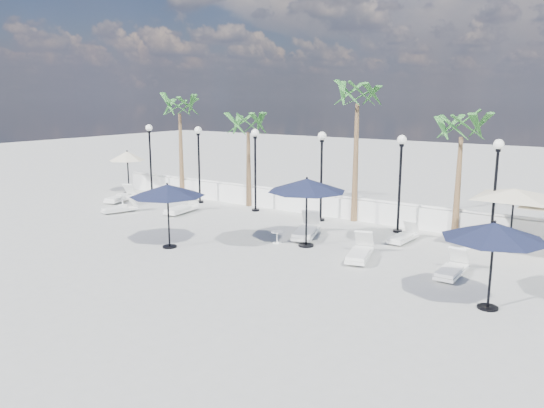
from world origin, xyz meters
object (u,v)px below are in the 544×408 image
Objects in this scene: parasol_cream_small at (127,157)px; lounger_6 at (452,269)px; lounger_2 at (120,208)px; parasol_cream_sq_a at (515,189)px; lounger_0 at (182,208)px; parasol_navy_mid at (307,185)px; lounger_4 at (360,252)px; parasol_navy_left at (167,191)px; parasol_navy_right at (494,231)px; lounger_1 at (121,197)px; lounger_5 at (403,236)px; lounger_3 at (306,230)px.

lounger_6 is at bearing -11.48° from parasol_cream_small.
lounger_2 is 16.68m from parasol_cream_sq_a.
lounger_0 is 0.73× the size of parasol_navy_mid.
parasol_cream_small is (-15.83, 3.86, 1.81)m from lounger_4.
lounger_2 is 0.84× the size of lounger_4.
parasol_navy_mid is 1.17× the size of parasol_cream_small.
parasol_navy_left is 11.93m from parasol_cream_sq_a.
lounger_0 is at bearing 165.29° from parasol_navy_right.
lounger_1 is 1.20× the size of lounger_5.
lounger_1 is 14.47m from lounger_4.
lounger_5 is at bearing 131.55° from lounger_6.
lounger_1 is 0.80× the size of parasol_navy_right.
lounger_4 is 0.80× the size of parasol_navy_right.
lounger_0 reaches higher than lounger_1.
lounger_0 is 0.80× the size of parasol_navy_right.
lounger_4 reaches higher than lounger_5.
parasol_cream_small is (-5.99, 2.03, 1.81)m from lounger_0.
lounger_5 is 0.35× the size of parasol_cream_sq_a.
lounger_6 is 0.64× the size of parasol_navy_mid.
lounger_6 is at bearing -31.95° from lounger_3.
lounger_1 is at bearing 168.07° from parasol_navy_right.
parasol_navy_right is (14.31, -3.76, 1.77)m from lounger_0.
parasol_navy_right is (4.47, -1.93, 1.77)m from lounger_4.
parasol_navy_right is (7.37, -3.34, 1.75)m from lounger_3.
lounger_3 is 0.86× the size of parasol_navy_left.
lounger_6 is at bearing 17.13° from lounger_2.
lounger_1 is 0.42× the size of parasol_cream_sq_a.
lounger_6 is 0.70× the size of parasol_navy_right.
lounger_6 is (5.88, -1.38, -0.05)m from lounger_3.
parasol_navy_mid reaches higher than parasol_cream_small.
lounger_2 is 0.67× the size of parasol_navy_right.
parasol_navy_right reaches higher than lounger_4.
lounger_5 is 0.65× the size of parasol_navy_left.
lounger_6 reaches higher than lounger_2.
lounger_2 is 17.02m from parasol_navy_right.
parasol_cream_sq_a is at bearing 29.86° from lounger_4.
lounger_0 is 12.95m from lounger_6.
lounger_6 is at bearing -15.74° from lounger_0.
parasol_navy_right is 21.11m from parasol_cream_small.
lounger_5 is at bearing -9.60° from lounger_1.
parasol_navy_right reaches higher than lounger_3.
lounger_1 is 1.14× the size of lounger_6.
parasol_cream_sq_a is (-0.61, 5.79, 0.18)m from parasol_navy_right.
lounger_6 is (2.98, 0.04, -0.02)m from lounger_4.
parasol_cream_sq_a is (13.70, 2.03, 1.95)m from lounger_0.
lounger_5 is at bearing 43.33° from parasol_navy_mid.
parasol_cream_small is at bearing 150.56° from lounger_3.
lounger_3 is 1.33× the size of lounger_5.
parasol_navy_right is (16.78, -2.22, 1.81)m from lounger_2.
parasol_navy_left is at bearing -165.10° from lounger_6.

